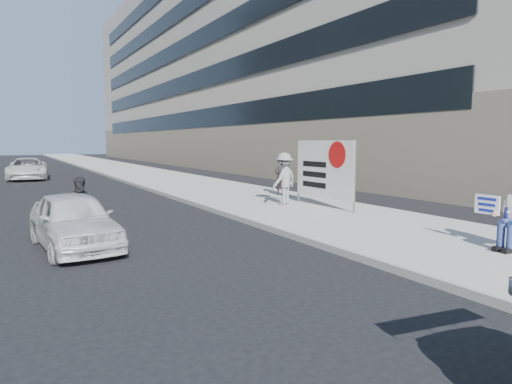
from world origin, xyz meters
TOP-DOWN VIEW (x-y plane):
  - ground at (0.00, 0.00)m, footprint 160.00×160.00m
  - near_sidewalk at (4.00, 20.00)m, footprint 5.00×120.00m
  - near_building at (17.00, 32.00)m, footprint 14.00×70.00m
  - jogger at (3.88, 4.93)m, footprint 1.32×1.07m
  - pedestrian_woman at (5.34, 7.47)m, footprint 0.57×0.40m
  - protest_banner at (4.78, 3.88)m, footprint 0.08×3.06m
  - white_sedan_near at (-3.23, 2.20)m, footprint 1.76×3.73m
  - white_sedan_far at (-3.24, 22.88)m, footprint 2.59×4.91m
  - motorcycle at (-2.81, 3.93)m, footprint 0.75×2.05m

SIDE VIEW (x-z plane):
  - ground at x=0.00m, z-range 0.00..0.00m
  - near_sidewalk at x=4.00m, z-range 0.00..0.15m
  - white_sedan_near at x=-3.23m, z-range 0.00..1.23m
  - motorcycle at x=-2.81m, z-range -0.08..1.35m
  - white_sedan_far at x=-3.24m, z-range 0.00..1.32m
  - pedestrian_woman at x=5.34m, z-range 0.15..1.63m
  - jogger at x=3.88m, z-range 0.15..1.94m
  - protest_banner at x=4.78m, z-range 0.30..2.50m
  - near_building at x=17.00m, z-range 0.00..20.00m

